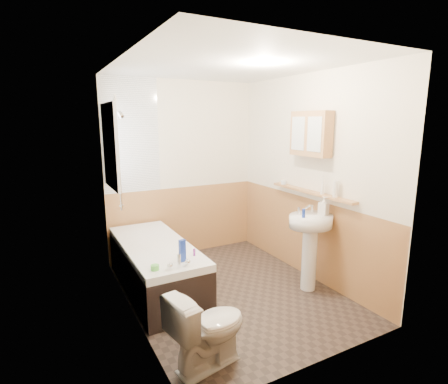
{
  "coord_description": "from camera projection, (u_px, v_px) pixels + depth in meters",
  "views": [
    {
      "loc": [
        -1.83,
        -3.26,
        1.94
      ],
      "look_at": [
        0.0,
        0.15,
        1.15
      ],
      "focal_mm": 28.0,
      "sensor_mm": 36.0,
      "label": 1
    }
  ],
  "objects": [
    {
      "name": "window",
      "position": [
        111.0,
        146.0,
        4.05
      ],
      "size": [
        0.03,
        0.79,
        0.99
      ],
      "color": "white",
      "rests_on": "wall_left"
    },
    {
      "name": "orange_bottle",
      "position": [
        194.0,
        252.0,
        3.63
      ],
      "size": [
        0.03,
        0.03,
        0.07
      ],
      "primitive_type": "cylinder",
      "rotation": [
        0.0,
        0.0,
        0.4
      ],
      "color": "purple",
      "rests_on": "bathtub"
    },
    {
      "name": "green_bottle",
      "position": [
        323.0,
        183.0,
        4.01
      ],
      "size": [
        0.06,
        0.06,
        0.25
      ],
      "primitive_type": "cone",
      "rotation": [
        0.0,
        0.0,
        0.18
      ],
      "color": "silver",
      "rests_on": "pine_shelf"
    },
    {
      "name": "medicine_cabinet",
      "position": [
        311.0,
        134.0,
        4.07
      ],
      "size": [
        0.15,
        0.58,
        0.52
      ],
      "color": "#B8814B",
      "rests_on": "wall_right"
    },
    {
      "name": "floor",
      "position": [
        230.0,
        291.0,
        4.05
      ],
      "size": [
        2.8,
        2.8,
        0.0
      ],
      "primitive_type": "plane",
      "color": "#2D2420",
      "rests_on": "ground"
    },
    {
      "name": "wainscot_right",
      "position": [
        305.0,
        236.0,
        4.45
      ],
      "size": [
        0.01,
        2.8,
        1.0
      ],
      "primitive_type": "cube",
      "color": "#B8814B",
      "rests_on": "wall_right"
    },
    {
      "name": "clear_bottle",
      "position": [
        304.0,
        213.0,
        3.82
      ],
      "size": [
        0.04,
        0.04,
        0.1
      ],
      "primitive_type": "cylinder",
      "rotation": [
        0.0,
        0.0,
        0.22
      ],
      "color": "#19339E",
      "rests_on": "sink"
    },
    {
      "name": "blue_gel",
      "position": [
        182.0,
        251.0,
        3.47
      ],
      "size": [
        0.07,
        0.05,
        0.23
      ],
      "primitive_type": "cube",
      "rotation": [
        0.0,
        0.0,
        0.18
      ],
      "color": "#19339E",
      "rests_on": "bathtub"
    },
    {
      "name": "cream_jar",
      "position": [
        155.0,
        268.0,
        3.28
      ],
      "size": [
        0.09,
        0.09,
        0.05
      ],
      "primitive_type": "cylinder",
      "rotation": [
        0.0,
        0.0,
        -0.13
      ],
      "color": "#59C647",
      "rests_on": "bathtub"
    },
    {
      "name": "shower_riser",
      "position": [
        119.0,
        145.0,
        3.76
      ],
      "size": [
        0.11,
        0.08,
        1.25
      ],
      "color": "silver",
      "rests_on": "wall_left"
    },
    {
      "name": "soap_bottle",
      "position": [
        323.0,
        210.0,
        3.95
      ],
      "size": [
        0.15,
        0.23,
        0.1
      ],
      "primitive_type": "imported",
      "rotation": [
        0.0,
        0.0,
        0.32
      ],
      "color": "silver",
      "rests_on": "sink"
    },
    {
      "name": "bathtub",
      "position": [
        156.0,
        265.0,
        4.05
      ],
      "size": [
        0.7,
        1.73,
        0.7
      ],
      "color": "black",
      "rests_on": "floor"
    },
    {
      "name": "ceiling",
      "position": [
        231.0,
        65.0,
        3.55
      ],
      "size": [
        2.8,
        2.8,
        0.0
      ],
      "primitive_type": "plane",
      "rotation": [
        3.14,
        0.0,
        0.0
      ],
      "color": "white",
      "rests_on": "ground"
    },
    {
      "name": "wall_right",
      "position": [
        309.0,
        178.0,
        4.31
      ],
      "size": [
        0.02,
        2.8,
        2.5
      ],
      "primitive_type": "cube",
      "color": "#F4E7C9",
      "rests_on": "ground"
    },
    {
      "name": "pine_shelf",
      "position": [
        311.0,
        192.0,
        4.2
      ],
      "size": [
        0.1,
        1.36,
        0.03
      ],
      "primitive_type": "cube",
      "color": "#B8814B",
      "rests_on": "wall_right"
    },
    {
      "name": "foam_can",
      "position": [
        336.0,
        189.0,
        3.85
      ],
      "size": [
        0.06,
        0.06,
        0.18
      ],
      "primitive_type": "cylinder",
      "rotation": [
        0.0,
        0.0,
        0.17
      ],
      "color": "silver",
      "rests_on": "pine_shelf"
    },
    {
      "name": "wainscot_back",
      "position": [
        184.0,
        220.0,
        5.15
      ],
      "size": [
        2.2,
        0.01,
        1.0
      ],
      "primitive_type": "cube",
      "color": "#B8814B",
      "rests_on": "wall_back"
    },
    {
      "name": "wall_left",
      "position": [
        128.0,
        196.0,
        3.29
      ],
      "size": [
        0.02,
        2.8,
        2.5
      ],
      "primitive_type": "cube",
      "color": "#F4E7C9",
      "rests_on": "ground"
    },
    {
      "name": "tile_cladding_left",
      "position": [
        130.0,
        195.0,
        3.3
      ],
      "size": [
        0.01,
        2.8,
        2.5
      ],
      "primitive_type": "cube",
      "color": "white",
      "rests_on": "wall_left"
    },
    {
      "name": "black_jar",
      "position": [
        284.0,
        182.0,
        4.65
      ],
      "size": [
        0.09,
        0.09,
        0.05
      ],
      "primitive_type": "cylinder",
      "rotation": [
        0.0,
        0.0,
        0.35
      ],
      "color": "silver",
      "rests_on": "pine_shelf"
    },
    {
      "name": "wall_front",
      "position": [
        324.0,
        216.0,
        2.58
      ],
      "size": [
        2.2,
        0.02,
        2.5
      ],
      "primitive_type": "cube",
      "color": "#F4E7C9",
      "rests_on": "ground"
    },
    {
      "name": "toilet",
      "position": [
        208.0,
        328.0,
        2.77
      ],
      "size": [
        0.72,
        0.49,
        0.65
      ],
      "primitive_type": "imported",
      "rotation": [
        0.0,
        0.0,
        1.77
      ],
      "color": "white",
      "rests_on": "floor"
    },
    {
      "name": "wall_back",
      "position": [
        183.0,
        170.0,
        5.02
      ],
      "size": [
        2.2,
        0.02,
        2.5
      ],
      "primitive_type": "cube",
      "color": "#F4E7C9",
      "rests_on": "ground"
    },
    {
      "name": "sink",
      "position": [
        310.0,
        237.0,
        3.99
      ],
      "size": [
        0.52,
        0.42,
        1.01
      ],
      "rotation": [
        0.0,
        0.0,
        -0.2
      ],
      "color": "white",
      "rests_on": "floor"
    },
    {
      "name": "tile_return_back",
      "position": [
        131.0,
        136.0,
        4.56
      ],
      "size": [
        0.75,
        0.01,
        1.5
      ],
      "primitive_type": "cube",
      "color": "white",
      "rests_on": "wall_back"
    },
    {
      "name": "wainscot_front",
      "position": [
        316.0,
        307.0,
        2.75
      ],
      "size": [
        2.2,
        0.01,
        1.0
      ],
      "primitive_type": "cube",
      "color": "#B8814B",
      "rests_on": "wall_front"
    }
  ]
}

